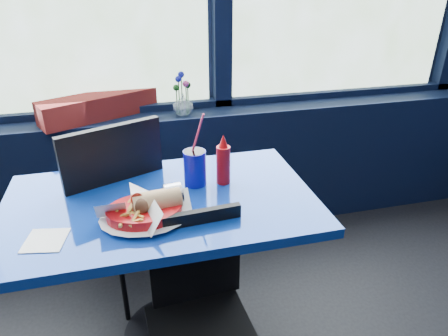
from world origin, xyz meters
TOP-DOWN VIEW (x-y plane):
  - window_sill at (0.00, 2.87)m, footprint 5.00×0.26m
  - near_table at (0.30, 2.00)m, footprint 1.20×0.70m
  - chair_near_front at (0.39, 1.71)m, footprint 0.39×0.39m
  - chair_near_back at (0.18, 2.32)m, footprint 0.58×0.58m
  - planter_box at (0.06, 2.90)m, footprint 0.66×0.42m
  - flower_vase at (0.52, 2.83)m, footprint 0.14×0.14m
  - food_basket at (0.24, 1.88)m, footprint 0.34×0.34m
  - ketchup_bottle at (0.57, 2.08)m, footprint 0.06×0.06m
  - soda_cup at (0.45, 2.09)m, footprint 0.09×0.09m
  - napkin at (-0.10, 1.83)m, footprint 0.15×0.15m

SIDE VIEW (x-z plane):
  - window_sill at x=0.00m, z-range 0.00..0.80m
  - chair_near_front at x=0.39m, z-range 0.06..0.86m
  - near_table at x=0.30m, z-range 0.19..0.94m
  - chair_near_back at x=0.18m, z-range 0.07..1.07m
  - napkin at x=-0.10m, z-range 0.75..0.75m
  - food_basket at x=0.24m, z-range 0.74..0.84m
  - soda_cup at x=0.45m, z-range 0.67..0.98m
  - ketchup_bottle at x=0.57m, z-range 0.74..0.95m
  - planter_box at x=0.06m, z-range 0.80..0.93m
  - flower_vase at x=0.52m, z-range 0.75..1.00m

